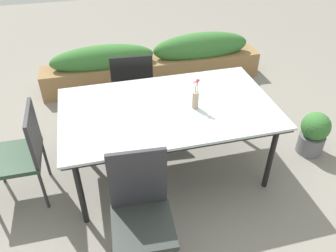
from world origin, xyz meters
The scene contains 8 objects.
ground_plane centered at (0.00, 0.00, 0.00)m, with size 12.00×12.00×0.00m, color gray.
dining_table centered at (-0.05, -0.02, 0.70)m, with size 1.90×1.12×0.75m.
chair_end_left centered at (-1.35, -0.02, 0.51)m, with size 0.47×0.47×0.90m.
chair_near_left centered at (-0.47, -0.92, 0.56)m, with size 0.45×0.45×0.99m.
chair_far_side centered at (-0.24, 0.88, 0.51)m, with size 0.50×0.50×0.91m.
flower_vase centered at (0.18, -0.09, 0.87)m, with size 0.06×0.06×0.29m.
planter_box centered at (0.20, 1.74, 0.31)m, with size 3.03×0.38×0.67m.
potted_plant centered at (1.49, -0.13, 0.25)m, with size 0.30×0.30×0.48m.
Camera 1 is at (-0.67, -2.45, 2.42)m, focal length 36.36 mm.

